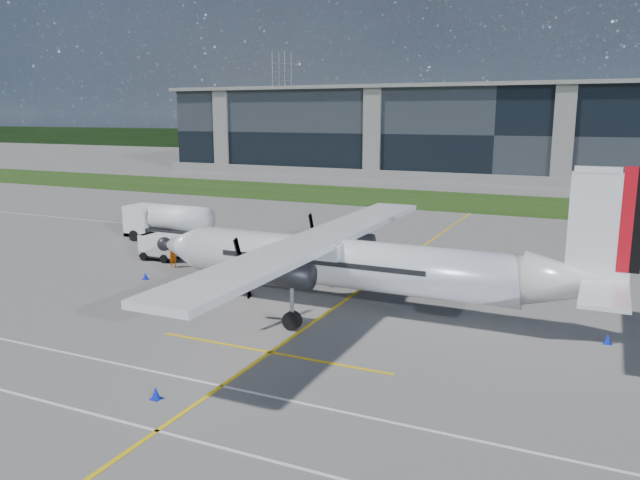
{
  "coord_description": "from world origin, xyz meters",
  "views": [
    {
      "loc": [
        16.48,
        -29.65,
        10.8
      ],
      "look_at": [
        1.23,
        3.3,
        3.43
      ],
      "focal_mm": 35.0,
      "sensor_mm": 36.0,
      "label": 1
    }
  ],
  "objects": [
    {
      "name": "safety_cone_tail",
      "position": [
        17.11,
        1.74,
        0.25
      ],
      "size": [
        0.36,
        0.36,
        0.5
      ],
      "primitive_type": "cone",
      "color": "#0A1EBA",
      "rests_on": "ground"
    },
    {
      "name": "pylon_west",
      "position": [
        -80.0,
        150.0,
        15.0
      ],
      "size": [
        9.0,
        4.6,
        30.0
      ],
      "primitive_type": null,
      "color": "gray",
      "rests_on": "ground"
    },
    {
      "name": "tree_line",
      "position": [
        0.0,
        140.0,
        3.0
      ],
      "size": [
        400.0,
        6.0,
        6.0
      ],
      "primitive_type": "cube",
      "color": "black",
      "rests_on": "ground"
    },
    {
      "name": "white_lane_line",
      "position": [
        0.0,
        -14.0,
        0.01
      ],
      "size": [
        90.0,
        0.15,
        0.01
      ],
      "primitive_type": "cube",
      "color": "white",
      "rests_on": "ground"
    },
    {
      "name": "yellow_taxiway_centerline",
      "position": [
        3.0,
        10.0,
        0.01
      ],
      "size": [
        0.2,
        70.0,
        0.01
      ],
      "primitive_type": "cube",
      "color": "yellow",
      "rests_on": "ground"
    },
    {
      "name": "baggage_tug",
      "position": [
        -13.67,
        6.94,
        0.94
      ],
      "size": [
        3.14,
        1.89,
        1.89
      ],
      "primitive_type": null,
      "color": "silver",
      "rests_on": "ground"
    },
    {
      "name": "fuel_tanker_truck",
      "position": [
        -17.98,
        12.71,
        1.6
      ],
      "size": [
        8.52,
        2.77,
        3.19
      ],
      "primitive_type": null,
      "color": "white",
      "rests_on": "ground"
    },
    {
      "name": "ground_crew_person",
      "position": [
        -11.29,
        5.34,
        0.94
      ],
      "size": [
        0.77,
        0.9,
        1.88
      ],
      "primitive_type": "imported",
      "rotation": [
        0.0,
        0.0,
        1.24
      ],
      "color": "#F25907",
      "rests_on": "ground"
    },
    {
      "name": "safety_cone_portwing",
      "position": [
        1.35,
        -12.03,
        0.25
      ],
      "size": [
        0.36,
        0.36,
        0.5
      ],
      "primitive_type": "cone",
      "color": "#0A1EBA",
      "rests_on": "ground"
    },
    {
      "name": "safety_cone_fwd",
      "position": [
        -10.87,
        1.82,
        0.25
      ],
      "size": [
        0.36,
        0.36,
        0.5
      ],
      "primitive_type": "cone",
      "color": "#0A1EBA",
      "rests_on": "ground"
    },
    {
      "name": "safety_cone_stbdwing",
      "position": [
        2.51,
        16.02,
        0.25
      ],
      "size": [
        0.36,
        0.36,
        0.5
      ],
      "primitive_type": "cone",
      "color": "#0A1EBA",
      "rests_on": "ground"
    },
    {
      "name": "safety_cone_nose_port",
      "position": [
        -8.1,
        0.53,
        0.25
      ],
      "size": [
        0.36,
        0.36,
        0.5
      ],
      "primitive_type": "cone",
      "color": "#0A1EBA",
      "rests_on": "ground"
    },
    {
      "name": "grass_strip",
      "position": [
        0.0,
        48.0,
        0.02
      ],
      "size": [
        400.0,
        18.0,
        0.04
      ],
      "primitive_type": "cube",
      "color": "#203C10",
      "rests_on": "ground"
    },
    {
      "name": "ground",
      "position": [
        0.0,
        40.0,
        0.0
      ],
      "size": [
        400.0,
        400.0,
        0.0
      ],
      "primitive_type": "plane",
      "color": "#5B5856",
      "rests_on": "ground"
    },
    {
      "name": "terminal_building",
      "position": [
        0.0,
        80.0,
        7.5
      ],
      "size": [
        120.0,
        20.0,
        15.0
      ],
      "primitive_type": "cube",
      "color": "black",
      "rests_on": "ground"
    },
    {
      "name": "turboprop_aircraft",
      "position": [
        4.53,
        1.52,
        4.25
      ],
      "size": [
        27.31,
        28.32,
        8.5
      ],
      "primitive_type": null,
      "color": "white",
      "rests_on": "ground"
    }
  ]
}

